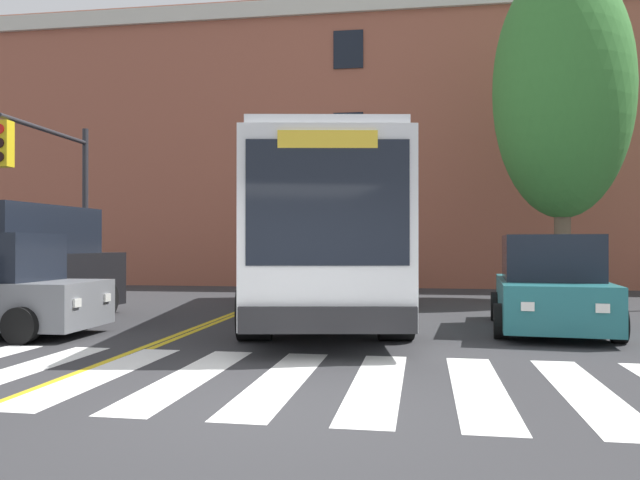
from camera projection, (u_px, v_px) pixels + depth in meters
ground_plane at (276, 407)px, 6.13m from camera, size 120.00×120.00×0.00m
crosswalk at (377, 384)px, 7.11m from camera, size 11.89×3.72×0.01m
lane_line_yellow_inner at (293, 290)px, 21.51m from camera, size 0.12×36.00×0.01m
lane_line_yellow_outer at (298, 290)px, 21.49m from camera, size 0.12×36.00×0.01m
city_bus at (323, 233)px, 13.68m from camera, size 4.10×10.91×3.40m
car_black_near_lane at (17, 268)px, 12.36m from camera, size 2.43×5.13×2.36m
car_teal_far_lane at (550, 287)px, 11.55m from camera, size 2.36×4.28×1.77m
car_silver_behind_bus at (385, 263)px, 24.27m from camera, size 2.28×3.86×1.88m
traffic_light_far_corner at (52, 178)px, 15.42m from camera, size 0.38×3.86×4.76m
street_tree_curbside_large at (562, 90)px, 17.38m from camera, size 4.19×4.49×9.52m
building_facade at (356, 152)px, 25.94m from camera, size 40.79×6.26×10.83m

